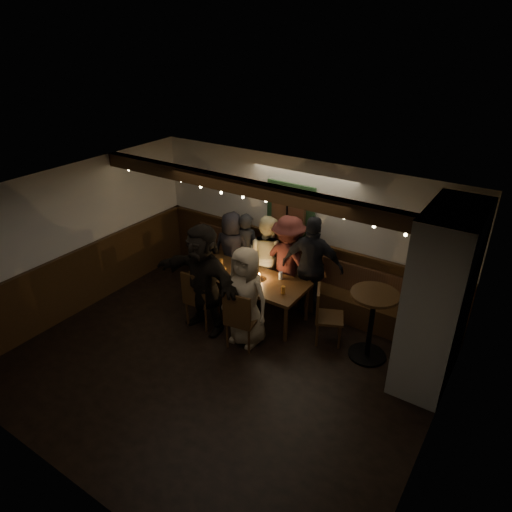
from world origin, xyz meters
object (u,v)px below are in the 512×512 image
Objects in this scene: person_c at (267,255)px; person_d at (288,261)px; chair_end at (324,312)px; person_f at (203,279)px; person_a at (232,250)px; person_b at (246,250)px; dining_table at (249,280)px; chair_near_left at (199,296)px; high_top at (372,317)px; chair_near_right at (240,317)px; person_e at (312,267)px; person_g at (246,297)px.

person_c is 0.50m from person_d.
person_f is at bearing -157.33° from chair_end.
person_b is (0.23, 0.15, -0.00)m from person_a.
person_d is at bearing 63.27° from dining_table.
chair_near_left is 0.92× the size of high_top.
chair_near_right is at bearing -2.44° from person_f.
dining_table is at bearing 115.66° from chair_near_right.
person_e is (0.87, 0.63, 0.25)m from dining_table.
dining_table is at bearing 103.39° from person_c.
person_e reaches higher than chair_end.
person_b is (-0.12, 1.57, 0.17)m from chair_near_left.
chair_near_right is (0.91, -0.10, -0.01)m from chair_near_left.
high_top reaches higher than chair_near_right.
person_c is (-1.56, 0.77, 0.24)m from chair_end.
person_e is at bearing 177.38° from person_d.
person_c is at bearing 86.91° from person_f.
person_b is at bearing 1.26° from person_c.
chair_near_left is at bearing -158.18° from person_f.
chair_near_left is at bearing -172.61° from person_g.
chair_near_left is 0.69× the size of person_b.
person_f is at bearing -162.99° from high_top.
person_d is at bearing 60.69° from chair_near_left.
person_c is at bearing 77.26° from chair_near_left.
person_d is 1.40m from person_g.
person_a is 1.01× the size of person_b.
person_e reaches higher than person_c.
chair_end is 0.57× the size of person_d.
person_e reaches higher than chair_near_right.
chair_end is 2.00m from person_f.
person_e is at bearing 131.05° from chair_end.
person_a is (-2.26, 0.64, 0.21)m from chair_end.
high_top reaches higher than chair_near_left.
person_f is (-0.81, 0.12, 0.37)m from chair_near_right.
chair_near_right is 1.97m from person_b.
person_g reaches higher than high_top.
person_d is (-1.83, 0.68, 0.12)m from high_top.
person_d is at bearing 92.64° from person_g.
chair_end is at bearing 150.37° from person_a.
person_e reaches higher than person_b.
person_g is at bearing 113.73° from person_c.
person_c is (-0.56, 1.65, 0.21)m from chair_near_right.
person_b is at bearing -19.42° from person_e.
high_top is at bearing 154.75° from person_a.
dining_table is at bearing 69.48° from person_f.
dining_table is 2.10× the size of chair_end.
person_c is at bearing 162.39° from high_top.
person_c is at bearing 108.71° from chair_near_right.
person_b is (-2.03, 0.78, 0.21)m from chair_end.
person_c is (0.70, 0.13, 0.03)m from person_a.
chair_near_left is at bearing -121.54° from dining_table.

